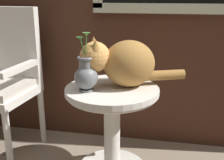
# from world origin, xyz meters

# --- Properties ---
(wicker_side_table) EXTENTS (0.58, 0.58, 0.60)m
(wicker_side_table) POSITION_xyz_m (0.22, 0.24, 0.41)
(wicker_side_table) COLOR silver
(wicker_side_table) RESTS_ON ground_plane
(wicker_chair) EXTENTS (0.55, 0.52, 1.06)m
(wicker_chair) POSITION_xyz_m (-0.65, 0.42, 0.58)
(wicker_chair) COLOR silver
(wicker_chair) RESTS_ON ground_plane
(cat) EXTENTS (0.64, 0.38, 0.31)m
(cat) POSITION_xyz_m (0.29, 0.29, 0.75)
(cat) COLOR #AD7A3D
(cat) RESTS_ON wicker_side_table
(pewter_vase_with_ivy) EXTENTS (0.14, 0.14, 0.35)m
(pewter_vase_with_ivy) POSITION_xyz_m (0.08, 0.15, 0.70)
(pewter_vase_with_ivy) COLOR slate
(pewter_vase_with_ivy) RESTS_ON wicker_side_table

